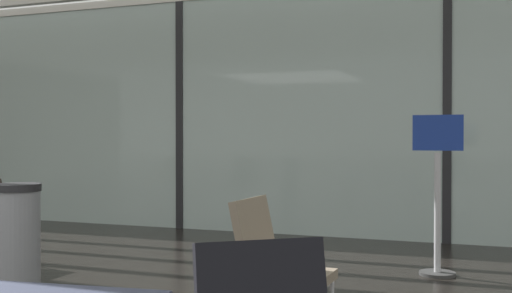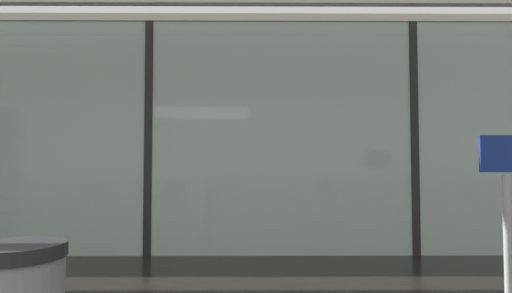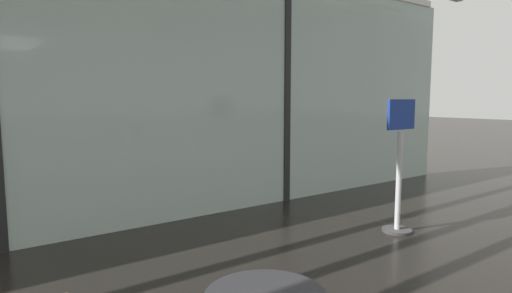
# 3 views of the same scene
# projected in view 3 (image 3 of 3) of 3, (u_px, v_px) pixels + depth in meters

# --- Properties ---
(window_mullion_2) EXTENTS (0.10, 0.12, 3.09)m
(window_mullion_2) POSITION_uv_depth(u_px,v_px,m) (285.00, 91.00, 5.93)
(window_mullion_2) COLOR black
(window_mullion_2) RESTS_ON ground
(info_sign) EXTENTS (0.44, 0.32, 1.44)m
(info_sign) POSITION_uv_depth(u_px,v_px,m) (399.00, 170.00, 4.58)
(info_sign) COLOR #333333
(info_sign) RESTS_ON ground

